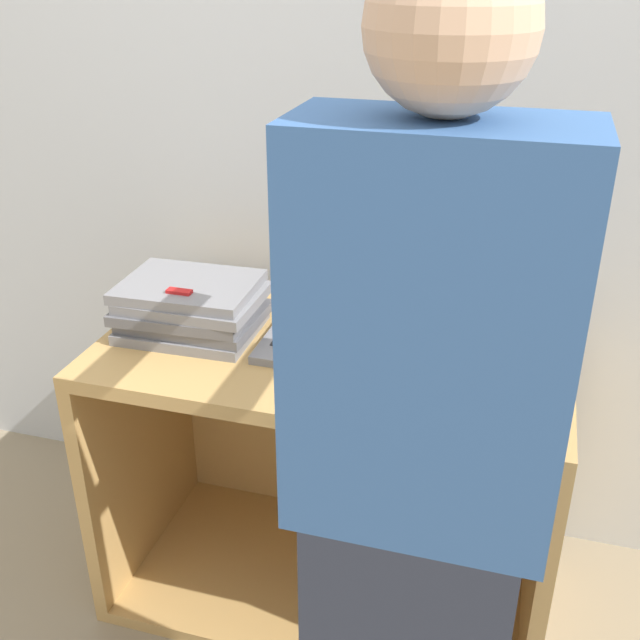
% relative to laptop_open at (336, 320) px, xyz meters
% --- Properties ---
extents(wall_back, '(8.00, 0.05, 2.40)m').
position_rel_laptop_open_xyz_m(wall_back, '(0.00, 0.36, 0.40)').
color(wall_back, silver).
rests_on(wall_back, ground_plane).
extents(cart, '(1.11, 0.60, 0.75)m').
position_rel_laptop_open_xyz_m(cart, '(0.00, 0.02, -0.43)').
color(cart, tan).
rests_on(cart, ground_plane).
extents(laptop_open, '(0.32, 0.30, 0.26)m').
position_rel_laptop_open_xyz_m(laptop_open, '(0.00, 0.00, 0.00)').
color(laptop_open, gray).
rests_on(laptop_open, cart).
extents(laptop_stack_left, '(0.34, 0.27, 0.13)m').
position_rel_laptop_open_xyz_m(laptop_stack_left, '(-0.35, -0.05, 0.01)').
color(laptop_stack_left, gray).
rests_on(laptop_stack_left, cart).
extents(laptop_stack_right, '(0.34, 0.26, 0.13)m').
position_rel_laptop_open_xyz_m(laptop_stack_right, '(0.35, -0.05, 0.01)').
color(laptop_stack_right, '#B7B7BC').
rests_on(laptop_stack_right, cart).
extents(person, '(0.40, 0.53, 1.62)m').
position_rel_laptop_open_xyz_m(person, '(0.30, -0.60, 0.01)').
color(person, '#2D3342').
rests_on(person, ground_plane).
extents(inventory_tag, '(0.06, 0.02, 0.01)m').
position_rel_laptop_open_xyz_m(inventory_tag, '(-0.35, -0.11, 0.08)').
color(inventory_tag, red).
rests_on(inventory_tag, laptop_stack_left).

